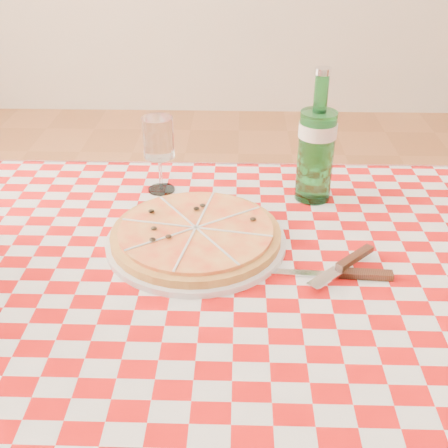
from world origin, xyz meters
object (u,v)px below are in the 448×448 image
Objects in this scene: dining_table at (234,316)px; water_bottle at (317,137)px; wine_glass at (159,155)px; pizza_plate at (196,234)px.

water_bottle reaches higher than dining_table.
wine_glass is at bearing 118.53° from dining_table.
pizza_plate is 0.32m from water_bottle.
pizza_plate is at bearing 129.55° from dining_table.
dining_table is at bearing -50.45° from pizza_plate.
water_bottle reaches higher than pizza_plate.
dining_table is 3.59× the size of pizza_plate.
water_bottle is at bearing 59.81° from dining_table.
wine_glass reaches higher than dining_table.
wine_glass is (-0.09, 0.22, 0.06)m from pizza_plate.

